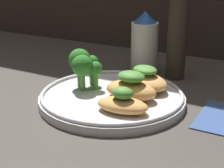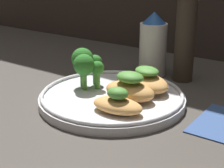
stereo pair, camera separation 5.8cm
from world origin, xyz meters
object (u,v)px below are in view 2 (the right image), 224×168
plate (112,97)px  pepper_grinder (185,36)px  sauce_bottle (153,45)px  broccoli_bunch (86,63)px

plate → pepper_grinder: pepper_grinder is taller
plate → sauce_bottle: size_ratio=1.88×
plate → pepper_grinder: size_ratio=1.28×
plate → sauce_bottle: sauce_bottle is taller
sauce_bottle → pepper_grinder: size_ratio=0.68×
plate → broccoli_bunch: bearing=175.3°
plate → broccoli_bunch: broccoli_bunch is taller
broccoli_bunch → plate: bearing=-4.7°
plate → broccoli_bunch: 7.74cm
plate → broccoli_bunch: size_ratio=3.51×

